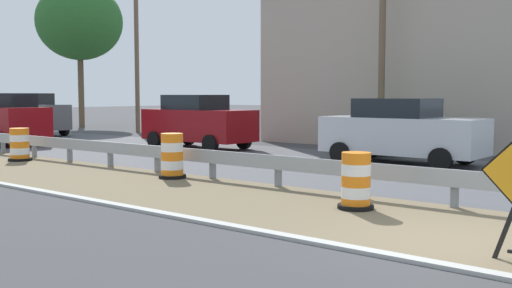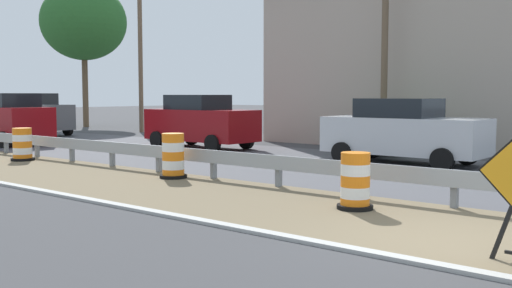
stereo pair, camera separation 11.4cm
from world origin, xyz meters
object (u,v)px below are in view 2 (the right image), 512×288
(traffic_barrel_nearest, at_px, (355,184))
(car_mid_far_lane, at_px, (403,131))
(traffic_barrel_close, at_px, (173,158))
(car_lead_near_lane, at_px, (10,119))
(car_trailing_near_lane, at_px, (201,122))
(utility_pole_near, at_px, (385,18))
(traffic_barrel_mid, at_px, (22,146))
(utility_pole_mid, at_px, (140,48))
(car_distant_a, at_px, (35,114))

(traffic_barrel_nearest, height_order, car_mid_far_lane, car_mid_far_lane)
(traffic_barrel_close, distance_m, car_lead_near_lane, 12.78)
(car_trailing_near_lane, height_order, utility_pole_near, utility_pole_near)
(traffic_barrel_mid, bearing_deg, car_lead_near_lane, 64.67)
(traffic_barrel_nearest, bearing_deg, utility_pole_mid, 59.60)
(car_trailing_near_lane, bearing_deg, traffic_barrel_nearest, -32.09)
(traffic_barrel_nearest, xyz_separation_m, traffic_barrel_mid, (0.35, 12.07, -0.00))
(traffic_barrel_close, distance_m, utility_pole_near, 10.62)
(traffic_barrel_close, bearing_deg, car_trailing_near_lane, 39.93)
(traffic_barrel_close, bearing_deg, car_mid_far_lane, -25.66)
(car_mid_far_lane, bearing_deg, car_distant_a, -179.79)
(utility_pole_mid, bearing_deg, car_mid_far_lane, -105.03)
(traffic_barrel_close, bearing_deg, utility_pole_near, -4.12)
(traffic_barrel_close, height_order, car_mid_far_lane, car_mid_far_lane)
(traffic_barrel_mid, relative_size, utility_pole_near, 0.11)
(traffic_barrel_close, distance_m, car_mid_far_lane, 7.10)
(car_distant_a, bearing_deg, car_lead_near_lane, -42.26)
(traffic_barrel_nearest, relative_size, traffic_barrel_mid, 1.01)
(traffic_barrel_nearest, relative_size, car_distant_a, 0.25)
(traffic_barrel_mid, distance_m, utility_pole_near, 13.09)
(car_lead_near_lane, xyz_separation_m, utility_pole_near, (7.18, -13.22, 3.74))
(traffic_barrel_nearest, relative_size, car_lead_near_lane, 0.25)
(traffic_barrel_nearest, xyz_separation_m, car_distant_a, (6.77, 22.24, 0.59))
(car_lead_near_lane, height_order, utility_pole_mid, utility_pole_mid)
(car_distant_a, height_order, utility_pole_mid, utility_pole_mid)
(traffic_barrel_close, height_order, car_lead_near_lane, car_lead_near_lane)
(car_mid_far_lane, xyz_separation_m, car_distant_a, (-0.27, 19.80, 0.08))
(traffic_barrel_close, xyz_separation_m, traffic_barrel_mid, (-0.31, 6.56, -0.04))
(car_trailing_near_lane, relative_size, car_mid_far_lane, 0.97)
(traffic_barrel_close, height_order, car_distant_a, car_distant_a)
(traffic_barrel_nearest, bearing_deg, car_trailing_near_lane, 57.24)
(traffic_barrel_mid, xyz_separation_m, car_trailing_near_lane, (6.57, -1.32, 0.57))
(utility_pole_near, height_order, utility_pole_mid, utility_pole_near)
(car_mid_far_lane, bearing_deg, car_trailing_near_lane, -179.69)
(car_trailing_near_lane, height_order, car_distant_a, car_distant_a)
(car_trailing_near_lane, bearing_deg, car_lead_near_lane, -152.11)
(car_mid_far_lane, height_order, car_distant_a, car_distant_a)
(car_mid_far_lane, distance_m, utility_pole_near, 5.58)
(traffic_barrel_mid, relative_size, car_distant_a, 0.25)
(utility_pole_near, bearing_deg, car_trailing_near_lane, 120.05)
(utility_pole_near, bearing_deg, traffic_barrel_nearest, -155.07)
(traffic_barrel_mid, bearing_deg, car_mid_far_lane, -55.17)
(traffic_barrel_mid, relative_size, car_mid_far_lane, 0.22)
(traffic_barrel_close, bearing_deg, car_lead_near_lane, 78.65)
(traffic_barrel_mid, height_order, utility_pole_mid, utility_pole_mid)
(traffic_barrel_nearest, distance_m, car_trailing_near_lane, 12.79)
(traffic_barrel_nearest, distance_m, traffic_barrel_mid, 12.07)
(traffic_barrel_mid, height_order, car_distant_a, car_distant_a)
(traffic_barrel_nearest, bearing_deg, utility_pole_near, 24.93)
(car_trailing_near_lane, distance_m, utility_pole_near, 7.82)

